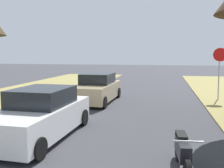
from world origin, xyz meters
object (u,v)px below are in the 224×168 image
object	(u,v)px
stop_sign_far	(220,62)
parked_sedan_tan	(97,89)
parked_sedan_white	(40,115)
parked_motorcycle	(182,152)

from	to	relation	value
stop_sign_far	parked_sedan_tan	bearing A→B (deg)	-164.13
parked_sedan_white	parked_motorcycle	distance (m)	4.63
stop_sign_far	parked_motorcycle	bearing A→B (deg)	-104.81
stop_sign_far	parked_motorcycle	size ratio (longest dim) A/B	1.45
parked_motorcycle	parked_sedan_tan	bearing A→B (deg)	117.22
stop_sign_far	parked_motorcycle	xyz separation A→B (m)	(-2.63, -9.95, -1.72)
parked_sedan_tan	parked_motorcycle	bearing A→B (deg)	-62.78
parked_sedan_tan	parked_motorcycle	distance (m)	9.03
stop_sign_far	parked_sedan_tan	size ratio (longest dim) A/B	0.67
parked_sedan_white	parked_sedan_tan	bearing A→B (deg)	88.45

